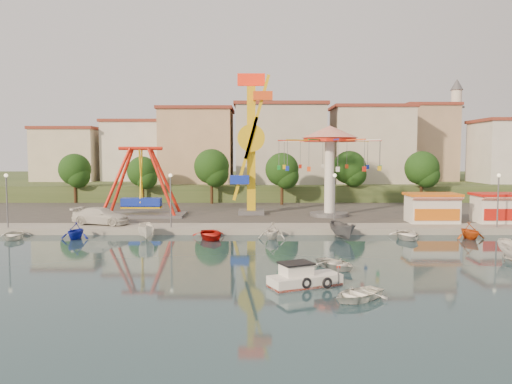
{
  "coord_description": "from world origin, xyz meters",
  "views": [
    {
      "loc": [
        0.29,
        -35.45,
        7.88
      ],
      "look_at": [
        0.34,
        14.0,
        4.0
      ],
      "focal_mm": 35.0,
      "sensor_mm": 36.0,
      "label": 1
    }
  ],
  "objects_px": {
    "pirate_ship_ride": "(141,183)",
    "van": "(101,216)",
    "cabin_motorboat": "(303,279)",
    "kamikaze_tower": "(252,147)",
    "wave_swinger": "(330,150)",
    "rowboat_a": "(336,264)"
  },
  "relations": [
    {
      "from": "kamikaze_tower",
      "to": "van",
      "type": "distance_m",
      "value": 18.86
    },
    {
      "from": "pirate_ship_ride",
      "to": "cabin_motorboat",
      "type": "distance_m",
      "value": 32.59
    },
    {
      "from": "cabin_motorboat",
      "to": "rowboat_a",
      "type": "xyz_separation_m",
      "value": [
        2.66,
        4.36,
        -0.06
      ]
    },
    {
      "from": "kamikaze_tower",
      "to": "van",
      "type": "relative_size",
      "value": 2.79
    },
    {
      "from": "cabin_motorboat",
      "to": "van",
      "type": "height_order",
      "value": "van"
    },
    {
      "from": "cabin_motorboat",
      "to": "van",
      "type": "distance_m",
      "value": 28.4
    },
    {
      "from": "wave_swinger",
      "to": "rowboat_a",
      "type": "distance_m",
      "value": 25.17
    },
    {
      "from": "van",
      "to": "pirate_ship_ride",
      "type": "bearing_deg",
      "value": -7.9
    },
    {
      "from": "wave_swinger",
      "to": "rowboat_a",
      "type": "xyz_separation_m",
      "value": [
        -2.99,
        -23.73,
        -7.85
      ]
    },
    {
      "from": "cabin_motorboat",
      "to": "pirate_ship_ride",
      "type": "bearing_deg",
      "value": 95.61
    },
    {
      "from": "pirate_ship_ride",
      "to": "rowboat_a",
      "type": "xyz_separation_m",
      "value": [
        18.66,
        -23.75,
        -4.05
      ]
    },
    {
      "from": "wave_swinger",
      "to": "rowboat_a",
      "type": "bearing_deg",
      "value": -97.19
    },
    {
      "from": "pirate_ship_ride",
      "to": "van",
      "type": "height_order",
      "value": "pirate_ship_ride"
    },
    {
      "from": "kamikaze_tower",
      "to": "van",
      "type": "xyz_separation_m",
      "value": [
        -15.42,
        -8.18,
        -7.14
      ]
    },
    {
      "from": "cabin_motorboat",
      "to": "wave_swinger",
      "type": "bearing_deg",
      "value": 54.59
    },
    {
      "from": "cabin_motorboat",
      "to": "kamikaze_tower",
      "type": "bearing_deg",
      "value": 72.11
    },
    {
      "from": "van",
      "to": "cabin_motorboat",
      "type": "bearing_deg",
      "value": -125.59
    },
    {
      "from": "cabin_motorboat",
      "to": "rowboat_a",
      "type": "bearing_deg",
      "value": 34.56
    },
    {
      "from": "kamikaze_tower",
      "to": "rowboat_a",
      "type": "xyz_separation_m",
      "value": [
        5.85,
        -25.25,
        -8.24
      ]
    },
    {
      "from": "pirate_ship_ride",
      "to": "cabin_motorboat",
      "type": "relative_size",
      "value": 2.17
    },
    {
      "from": "wave_swinger",
      "to": "van",
      "type": "height_order",
      "value": "wave_swinger"
    },
    {
      "from": "pirate_ship_ride",
      "to": "cabin_motorboat",
      "type": "xyz_separation_m",
      "value": [
        16.0,
        -28.11,
        -3.99
      ]
    }
  ]
}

